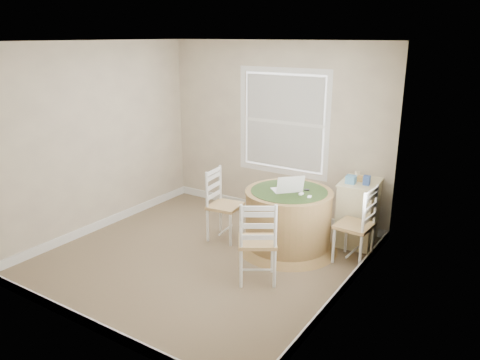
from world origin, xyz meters
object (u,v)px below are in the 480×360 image
Objects in this scene: round_table at (288,218)px; chair_left at (225,206)px; laptop at (287,189)px; corner_chest at (358,212)px; chair_near at (257,241)px; chair_right at (354,225)px.

chair_left is at bearing 174.99° from round_table.
corner_chest is at bearing 179.27° from laptop.
laptop is (-0.10, 0.88, 0.35)m from chair_near.
laptop is 0.54× the size of corner_chest.
corner_chest is (0.68, 0.69, -0.01)m from round_table.
chair_left and chair_right have the same top height.
corner_chest is (1.54, 0.86, -0.05)m from chair_left.
laptop reaches higher than chair_near.
chair_near reaches higher than round_table.
chair_near is (0.94, -0.74, 0.00)m from chair_left.
chair_left reaches higher than round_table.
chair_right is 0.59m from corner_chest.
chair_near is at bearing -32.41° from chair_right.
chair_left is at bearing -156.09° from corner_chest.
chair_left and chair_near have the same top height.
laptop is at bearing -86.96° from chair_left.
chair_near is at bearing 49.59° from laptop.
chair_near reaches higher than corner_chest.
laptop reaches higher than round_table.
chair_left is 1.20m from chair_near.
round_table is 1.36× the size of chair_right.
laptop is at bearing -133.59° from round_table.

